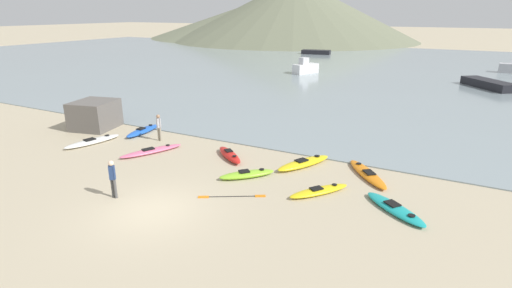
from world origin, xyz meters
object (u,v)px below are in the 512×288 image
Objects in this scene: kayak_on_sand_2 at (230,155)px; kayak_on_sand_7 at (247,174)px; kayak_on_sand_5 at (395,208)px; moored_boat_3 at (305,68)px; kayak_on_sand_8 at (319,191)px; person_near_waterline at (159,126)px; kayak_on_sand_1 at (151,151)px; kayak_on_sand_6 at (93,141)px; kayak_on_sand_0 at (304,163)px; shoreline_rock at (95,115)px; person_near_foreground at (113,177)px; moored_boat_2 at (316,52)px; moored_boat_1 at (488,84)px; loose_paddle at (232,196)px; kayak_on_sand_3 at (143,131)px; kayak_on_sand_4 at (367,174)px.

kayak_on_sand_2 reaches higher than kayak_on_sand_7.
kayak_on_sand_5 is 0.82× the size of moored_boat_3.
kayak_on_sand_8 is 1.69× the size of person_near_waterline.
kayak_on_sand_1 is 4.13m from kayak_on_sand_6.
kayak_on_sand_5 is at bearing -29.79° from kayak_on_sand_0.
moored_boat_3 is 28.86m from shoreline_rock.
kayak_on_sand_2 is 0.94× the size of shoreline_rock.
person_near_foreground is 0.31× the size of moored_boat_2.
kayak_on_sand_2 is at bearing 11.61° from kayak_on_sand_6.
moored_boat_3 reaches higher than person_near_waterline.
kayak_on_sand_2 is 5.86m from kayak_on_sand_8.
moored_boat_1 is 1.63× the size of moored_boat_3.
loose_paddle is at bearing -29.89° from person_near_waterline.
kayak_on_sand_0 is at bearing 73.94° from loose_paddle.
person_near_foreground is 1.02× the size of person_near_waterline.
moored_boat_2 is at bearing 99.88° from person_near_waterline.
kayak_on_sand_6 is at bearing -111.24° from kayak_on_sand_3.
moored_boat_3 reaches higher than kayak_on_sand_4.
moored_boat_2 is (-5.84, 53.31, 0.27)m from kayak_on_sand_6.
kayak_on_sand_4 is 3.42m from kayak_on_sand_5.
person_near_foreground is (-3.75, -4.38, 0.78)m from kayak_on_sand_7.
kayak_on_sand_7 is at bearing -150.56° from kayak_on_sand_4.
kayak_on_sand_8 reaches higher than kayak_on_sand_5.
kayak_on_sand_3 reaches higher than loose_paddle.
shoreline_rock reaches higher than moored_boat_2.
loose_paddle is (16.57, -55.46, -0.40)m from moored_boat_2.
kayak_on_sand_0 is at bearing 1.25° from person_near_waterline.
moored_boat_2 is 1.96× the size of shoreline_rock.
shoreline_rock is (-16.18, 2.52, 0.77)m from kayak_on_sand_8.
kayak_on_sand_6 is (-8.23, -1.69, -0.04)m from kayak_on_sand_2.
moored_boat_2 is at bearing 106.63° from loose_paddle.
kayak_on_sand_8 reaches higher than loose_paddle.
kayak_on_sand_4 is 11.20m from person_near_foreground.
kayak_on_sand_1 is 30.84m from moored_boat_3.
person_near_waterline is at bearing 173.76° from kayak_on_sand_2.
moored_boat_1 is (3.50, 30.71, 0.33)m from kayak_on_sand_5.
moored_boat_3 is at bearing 117.02° from kayak_on_sand_5.
shoreline_rock is at bearing 163.01° from kayak_on_sand_1.
kayak_on_sand_5 is 16.87m from kayak_on_sand_6.
moored_boat_3 is at bearing 83.46° from shoreline_rock.
loose_paddle is at bearing -106.06° from kayak_on_sand_0.
kayak_on_sand_5 is 0.84× the size of kayak_on_sand_6.
kayak_on_sand_7 is 55.79m from moored_boat_2.
person_near_foreground is 11.23m from shoreline_rock.
kayak_on_sand_6 is 13.78m from kayak_on_sand_8.
kayak_on_sand_3 is 50.91m from moored_boat_2.
kayak_on_sand_7 is 0.88× the size of kayak_on_sand_8.
kayak_on_sand_1 is 9.68m from kayak_on_sand_8.
kayak_on_sand_6 is at bearing -168.39° from kayak_on_sand_2.
person_near_foreground is (-7.26, -4.31, 0.80)m from kayak_on_sand_8.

